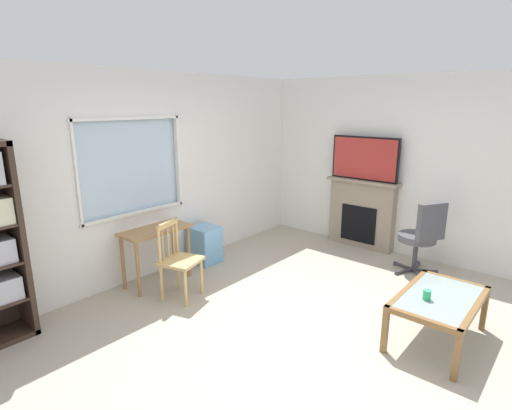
# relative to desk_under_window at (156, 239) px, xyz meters

# --- Properties ---
(ground) EXTENTS (6.49, 5.65, 0.02)m
(ground) POSITION_rel_desk_under_window_xyz_m (0.22, -1.97, -0.59)
(ground) COLOR #B2A893
(wall_back_with_window) EXTENTS (5.49, 0.15, 2.60)m
(wall_back_with_window) POSITION_rel_desk_under_window_xyz_m (0.25, 0.35, 0.71)
(wall_back_with_window) COLOR white
(wall_back_with_window) RESTS_ON ground
(wall_right) EXTENTS (0.12, 4.85, 2.60)m
(wall_right) POSITION_rel_desk_under_window_xyz_m (3.03, -1.97, 0.72)
(wall_right) COLOR white
(wall_right) RESTS_ON ground
(desk_under_window) EXTENTS (0.86, 0.42, 0.71)m
(desk_under_window) POSITION_rel_desk_under_window_xyz_m (0.00, 0.00, 0.00)
(desk_under_window) COLOR #A37547
(desk_under_window) RESTS_ON ground
(wooden_chair) EXTENTS (0.52, 0.51, 0.90)m
(wooden_chair) POSITION_rel_desk_under_window_xyz_m (-0.07, -0.52, -0.11)
(wooden_chair) COLOR tan
(wooden_chair) RESTS_ON ground
(plastic_drawer_unit) EXTENTS (0.35, 0.40, 0.52)m
(plastic_drawer_unit) POSITION_rel_desk_under_window_xyz_m (0.84, 0.05, -0.32)
(plastic_drawer_unit) COLOR #72ADDB
(plastic_drawer_unit) RESTS_ON ground
(fireplace) EXTENTS (0.26, 1.12, 1.07)m
(fireplace) POSITION_rel_desk_under_window_xyz_m (2.87, -1.33, -0.04)
(fireplace) COLOR gray
(fireplace) RESTS_ON ground
(tv) EXTENTS (0.06, 1.05, 0.65)m
(tv) POSITION_rel_desk_under_window_xyz_m (2.85, -1.33, 0.82)
(tv) COLOR black
(tv) RESTS_ON fireplace
(office_chair) EXTENTS (0.61, 0.62, 1.00)m
(office_chair) POSITION_rel_desk_under_window_xyz_m (2.38, -2.42, -0.02)
(office_chair) COLOR #4C4C51
(office_chair) RESTS_ON ground
(coffee_table) EXTENTS (1.05, 0.65, 0.46)m
(coffee_table) POSITION_rel_desk_under_window_xyz_m (0.94, -3.07, -0.18)
(coffee_table) COLOR #8C9E99
(coffee_table) RESTS_ON ground
(sippy_cup) EXTENTS (0.07, 0.07, 0.09)m
(sippy_cup) POSITION_rel_desk_under_window_xyz_m (0.79, -2.99, -0.07)
(sippy_cup) COLOR #33B770
(sippy_cup) RESTS_ON coffee_table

